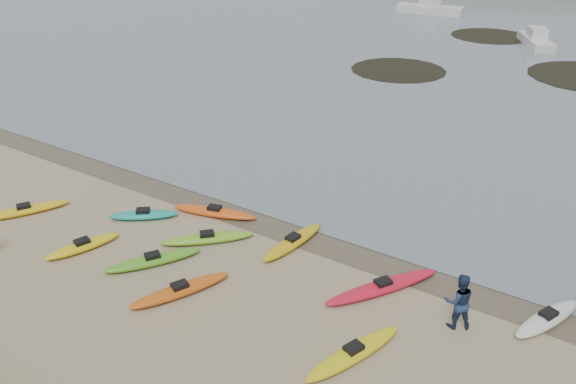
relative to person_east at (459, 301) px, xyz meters
The scene contains 5 objects.
ground 8.44m from the person_east, 162.49° to the left, with size 600.00×600.00×0.00m, color tan.
wet_sand 8.35m from the person_east, 164.47° to the left, with size 60.00×60.00×0.00m, color brown.
kayaks 8.57m from the person_east, behind, with size 22.82×8.67×0.34m.
person_east is the anchor object (origin of this frame).
kelp_mats 35.52m from the person_east, 100.95° to the left, with size 21.87×24.28×0.04m.
Camera 1 is at (11.00, -17.26, 12.23)m, focal length 35.00 mm.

